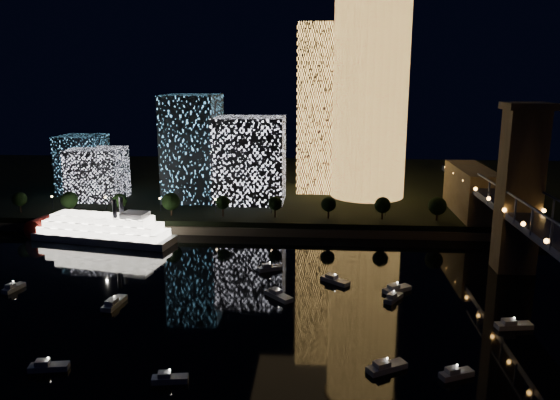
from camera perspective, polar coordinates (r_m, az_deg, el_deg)
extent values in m
plane|color=black|center=(125.17, 0.85, -14.45)|extent=(520.00, 520.00, 0.00)
cube|color=black|center=(276.59, 2.78, 1.42)|extent=(420.00, 160.00, 5.00)
cube|color=#6B5E4C|center=(201.05, 2.22, -3.28)|extent=(420.00, 6.00, 3.00)
cylinder|color=#FFB451|center=(241.44, 9.41, 10.71)|extent=(32.00, 32.00, 87.90)
cube|color=#FFB451|center=(253.05, 4.55, 9.45)|extent=(23.51, 23.51, 74.80)
cube|color=white|center=(231.24, -3.16, 4.26)|extent=(28.93, 24.48, 35.61)
cube|color=#55AEE6|center=(238.79, -9.07, 5.47)|extent=(22.27, 28.96, 44.55)
cube|color=white|center=(248.42, -18.53, 2.62)|extent=(22.01, 20.01, 22.01)
cube|color=#55AEE6|center=(264.73, -19.91, 3.56)|extent=(18.62, 20.49, 26.07)
cube|color=#6B5E4C|center=(174.60, 23.73, 0.74)|extent=(11.00, 9.00, 48.00)
cube|color=#6B5E4C|center=(171.57, 24.49, 8.92)|extent=(13.00, 11.00, 2.00)
cube|color=#6B5E4C|center=(223.79, 19.28, 0.31)|extent=(12.00, 40.00, 23.00)
cube|color=#192250|center=(138.95, 26.79, -3.54)|extent=(0.50, 0.50, 7.00)
cube|color=#192250|center=(160.58, 23.59, -1.15)|extent=(0.50, 0.50, 7.00)
cube|color=#192250|center=(182.81, 21.17, 0.66)|extent=(0.50, 0.50, 7.00)
sphere|color=#FA9937|center=(169.07, 22.40, -0.97)|extent=(1.20, 1.20, 1.20)
sphere|color=#FA9937|center=(211.30, 18.69, 1.94)|extent=(1.20, 1.20, 1.20)
cube|color=silver|center=(203.56, -17.92, -3.77)|extent=(52.59, 20.94, 2.57)
cube|color=white|center=(202.89, -17.97, -3.11)|extent=(48.19, 19.11, 2.35)
cube|color=white|center=(202.28, -18.02, -2.47)|extent=(43.79, 17.27, 2.35)
cube|color=white|center=(201.70, -18.06, -1.82)|extent=(37.29, 15.05, 2.35)
cube|color=silver|center=(194.66, -14.92, -1.52)|extent=(9.58, 7.87, 1.92)
cylinder|color=black|center=(195.55, -16.90, -0.87)|extent=(1.50, 1.50, 6.41)
cylinder|color=black|center=(199.09, -16.26, -0.59)|extent=(1.50, 1.50, 6.41)
cylinder|color=maroon|center=(217.71, -23.67, -2.65)|extent=(9.11, 10.82, 7.48)
cube|color=silver|center=(141.22, 23.24, -11.98)|extent=(8.73, 3.94, 1.20)
cube|color=silver|center=(140.21, 22.81, -11.63)|extent=(3.24, 2.61, 1.00)
sphere|color=white|center=(140.42, 23.31, -11.23)|extent=(0.36, 0.36, 0.36)
cube|color=silver|center=(146.21, -0.13, -10.00)|extent=(8.09, 8.34, 1.20)
cube|color=silver|center=(146.73, -0.46, -9.45)|extent=(3.78, 3.81, 1.00)
sphere|color=white|center=(145.44, -0.13, -9.28)|extent=(0.36, 0.36, 0.36)
cube|color=silver|center=(165.89, -1.06, -7.16)|extent=(7.63, 5.35, 1.20)
cube|color=silver|center=(165.15, -1.42, -6.85)|extent=(3.15, 2.85, 1.00)
sphere|color=white|center=(165.21, -1.06, -6.51)|extent=(0.36, 0.36, 0.36)
cube|color=silver|center=(115.84, 11.10, -16.79)|extent=(8.72, 6.62, 1.20)
cube|color=silver|center=(114.62, 10.59, -16.48)|extent=(3.68, 3.41, 1.00)
sphere|color=white|center=(114.87, 11.14, -15.92)|extent=(0.36, 0.36, 0.36)
cube|color=silver|center=(157.17, 5.77, -8.39)|extent=(8.51, 7.65, 1.20)
cube|color=silver|center=(157.52, 5.40, -7.91)|extent=(3.79, 3.68, 1.00)
sphere|color=white|center=(156.46, 5.79, -7.71)|extent=(0.36, 0.36, 0.36)
cube|color=silver|center=(122.98, -22.99, -15.77)|extent=(7.93, 3.76, 1.20)
cube|color=silver|center=(122.81, -23.57, -15.29)|extent=(2.98, 2.42, 1.00)
sphere|color=white|center=(122.07, -23.08, -14.94)|extent=(0.36, 0.36, 0.36)
cube|color=silver|center=(112.12, -11.41, -17.88)|extent=(7.15, 3.24, 1.20)
cube|color=silver|center=(111.69, -11.99, -17.39)|extent=(2.66, 2.14, 1.00)
sphere|color=white|center=(111.12, -11.46, -17.00)|extent=(0.36, 0.36, 0.36)
cube|color=silver|center=(116.81, 17.95, -16.94)|extent=(7.24, 4.88, 1.20)
cube|color=silver|center=(115.70, 17.57, -16.59)|extent=(2.96, 2.64, 1.00)
sphere|color=white|center=(115.85, 18.03, -16.08)|extent=(0.36, 0.36, 0.36)
cube|color=silver|center=(148.01, 11.78, -10.00)|extent=(5.83, 7.21, 1.20)
cube|color=silver|center=(146.70, 11.61, -9.74)|extent=(2.92, 3.10, 1.00)
sphere|color=white|center=(147.25, 11.82, -9.28)|extent=(0.36, 0.36, 0.36)
cube|color=silver|center=(148.20, -16.91, -10.27)|extent=(3.94, 9.36, 1.20)
cube|color=silver|center=(146.68, -17.19, -10.07)|extent=(2.71, 3.43, 1.00)
sphere|color=white|center=(147.44, -16.96, -9.55)|extent=(0.36, 0.36, 0.36)
cube|color=silver|center=(153.80, 12.13, -9.12)|extent=(8.44, 6.95, 1.20)
cube|color=silver|center=(152.60, 11.80, -8.83)|extent=(3.65, 3.46, 1.00)
sphere|color=white|center=(153.08, 12.17, -8.42)|extent=(0.36, 0.36, 0.36)
cube|color=silver|center=(168.02, -26.05, -8.27)|extent=(3.65, 7.09, 1.20)
cube|color=silver|center=(166.97, -26.33, -8.02)|extent=(2.25, 2.71, 1.00)
sphere|color=white|center=(167.35, -26.12, -7.63)|extent=(0.36, 0.36, 0.36)
cylinder|color=black|center=(235.95, -25.48, -0.73)|extent=(0.70, 0.70, 4.00)
sphere|color=black|center=(235.23, -25.57, 0.10)|extent=(5.63, 5.63, 5.63)
cylinder|color=black|center=(226.76, -21.08, -0.84)|extent=(0.70, 0.70, 4.00)
sphere|color=black|center=(226.01, -21.16, 0.02)|extent=(6.67, 6.67, 6.67)
cylinder|color=black|center=(219.02, -16.34, -0.96)|extent=(0.70, 0.70, 4.00)
sphere|color=black|center=(218.24, -16.40, -0.07)|extent=(5.64, 5.64, 5.64)
cylinder|color=black|center=(212.88, -11.29, -1.07)|extent=(0.70, 0.70, 4.00)
sphere|color=black|center=(212.08, -11.33, -0.16)|extent=(6.94, 6.94, 6.94)
cylinder|color=black|center=(208.49, -5.98, -1.19)|extent=(0.70, 0.70, 4.00)
sphere|color=black|center=(207.66, -6.01, -0.25)|extent=(5.19, 5.19, 5.19)
cylinder|color=black|center=(205.95, -0.50, -1.29)|extent=(0.70, 0.70, 4.00)
sphere|color=black|center=(205.12, -0.50, -0.34)|extent=(5.34, 5.34, 5.34)
cylinder|color=black|center=(205.33, 5.08, -1.38)|extent=(0.70, 0.70, 4.00)
sphere|color=black|center=(204.50, 5.10, -0.43)|extent=(5.66, 5.66, 5.66)
cylinder|color=black|center=(206.67, 10.63, -1.47)|extent=(0.70, 0.70, 4.00)
sphere|color=black|center=(205.84, 10.67, -0.52)|extent=(6.09, 6.09, 6.09)
cylinder|color=black|center=(209.90, 16.06, -1.53)|extent=(0.70, 0.70, 4.00)
sphere|color=black|center=(209.09, 16.12, -0.60)|extent=(6.77, 6.77, 6.77)
cylinder|color=black|center=(236.26, -22.68, -0.33)|extent=(0.24, 0.24, 5.00)
sphere|color=#FFCC7F|center=(235.69, -22.74, 0.34)|extent=(0.70, 0.70, 0.70)
cylinder|color=black|center=(227.22, -17.72, -0.43)|extent=(0.24, 0.24, 5.00)
sphere|color=#FFCC7F|center=(226.62, -17.77, 0.26)|extent=(0.70, 0.70, 0.70)
cylinder|color=black|center=(220.01, -12.39, -0.54)|extent=(0.24, 0.24, 5.00)
sphere|color=#FFCC7F|center=(219.39, -12.43, 0.17)|extent=(0.70, 0.70, 0.70)
cylinder|color=black|center=(214.82, -6.76, -0.65)|extent=(0.24, 0.24, 5.00)
sphere|color=#FFCC7F|center=(214.18, -6.78, 0.08)|extent=(0.70, 0.70, 0.70)
cylinder|color=black|center=(211.79, -0.90, -0.75)|extent=(0.24, 0.24, 5.00)
sphere|color=#FFCC7F|center=(211.15, -0.91, -0.01)|extent=(0.70, 0.70, 0.70)
cylinder|color=black|center=(211.04, 5.06, -0.85)|extent=(0.24, 0.24, 5.00)
sphere|color=#FFCC7F|center=(210.39, 5.07, -0.11)|extent=(0.70, 0.70, 0.70)
cylinder|color=black|center=(212.56, 11.00, -0.94)|extent=(0.24, 0.24, 5.00)
sphere|color=#FFCC7F|center=(211.92, 11.03, -0.21)|extent=(0.70, 0.70, 0.70)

